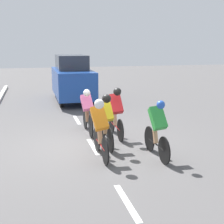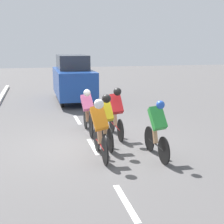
# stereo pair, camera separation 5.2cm
# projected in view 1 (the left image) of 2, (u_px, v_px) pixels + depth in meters

# --- Properties ---
(ground_plane) EXTENTS (60.00, 60.00, 0.00)m
(ground_plane) POSITION_uv_depth(u_px,v_px,m) (92.00, 145.00, 8.79)
(ground_plane) COLOR #565454
(lane_stripe_near) EXTENTS (0.12, 1.40, 0.01)m
(lane_stripe_near) POSITION_uv_depth(u_px,v_px,m) (127.00, 202.00, 5.59)
(lane_stripe_near) COLOR white
(lane_stripe_near) RESTS_ON ground
(lane_stripe_mid) EXTENTS (0.12, 1.40, 0.01)m
(lane_stripe_mid) POSITION_uv_depth(u_px,v_px,m) (93.00, 146.00, 8.62)
(lane_stripe_mid) COLOR white
(lane_stripe_mid) RESTS_ON ground
(lane_stripe_far) EXTENTS (0.12, 1.40, 0.01)m
(lane_stripe_far) POSITION_uv_depth(u_px,v_px,m) (77.00, 120.00, 11.65)
(lane_stripe_far) COLOR white
(lane_stripe_far) RESTS_ON ground
(cyclist_orange) EXTENTS (0.42, 1.64, 1.54)m
(cyclist_orange) POSITION_uv_depth(u_px,v_px,m) (100.00, 127.00, 7.52)
(cyclist_orange) COLOR black
(cyclist_orange) RESTS_ON ground
(cyclist_green) EXTENTS (0.37, 1.63, 1.50)m
(cyclist_green) POSITION_uv_depth(u_px,v_px,m) (157.00, 128.00, 7.59)
(cyclist_green) COLOR black
(cyclist_green) RESTS_ON ground
(cyclist_pink) EXTENTS (0.39, 1.72, 1.45)m
(cyclist_pink) POSITION_uv_depth(u_px,v_px,m) (87.00, 110.00, 9.71)
(cyclist_pink) COLOR black
(cyclist_pink) RESTS_ON ground
(cyclist_yellow) EXTENTS (0.37, 1.67, 1.52)m
(cyclist_yellow) POSITION_uv_depth(u_px,v_px,m) (106.00, 119.00, 8.37)
(cyclist_yellow) COLOR black
(cyclist_yellow) RESTS_ON ground
(cyclist_red) EXTENTS (0.36, 1.67, 1.55)m
(cyclist_red) POSITION_uv_depth(u_px,v_px,m) (116.00, 111.00, 9.29)
(cyclist_red) COLOR black
(cyclist_red) RESTS_ON ground
(support_car) EXTENTS (1.70, 4.25, 2.25)m
(support_car) POSITION_uv_depth(u_px,v_px,m) (72.00, 79.00, 15.19)
(support_car) COLOR black
(support_car) RESTS_ON ground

